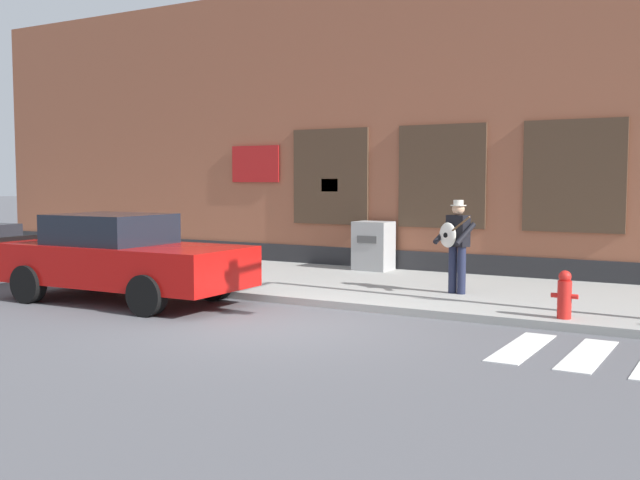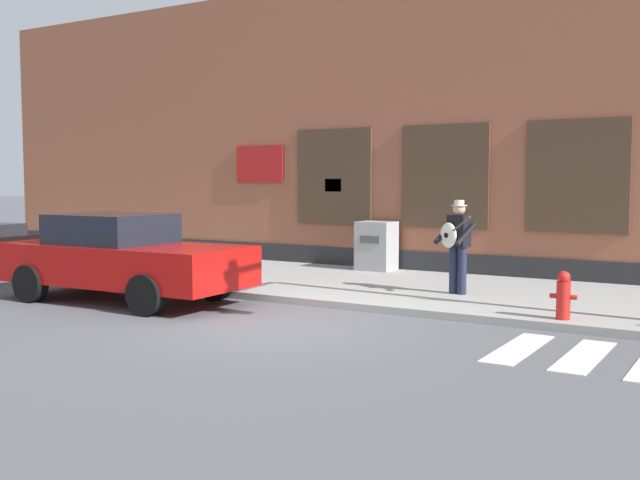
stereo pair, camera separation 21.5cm
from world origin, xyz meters
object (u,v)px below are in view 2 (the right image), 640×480
at_px(busker, 457,241).
at_px(utility_box, 376,246).
at_px(red_car, 121,257).
at_px(fire_hydrant, 563,296).

bearing_deg(busker, utility_box, 139.47).
bearing_deg(busker, red_car, -148.66).
height_order(utility_box, fire_hydrant, utility_box).
bearing_deg(fire_hydrant, utility_box, 142.14).
relative_size(busker, utility_box, 1.53).
xyz_separation_m(utility_box, fire_hydrant, (4.98, -3.87, -0.20)).
distance_m(busker, utility_box, 3.69).
relative_size(red_car, fire_hydrant, 6.65).
xyz_separation_m(red_car, utility_box, (2.24, 5.45, -0.10)).
height_order(busker, fire_hydrant, busker).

